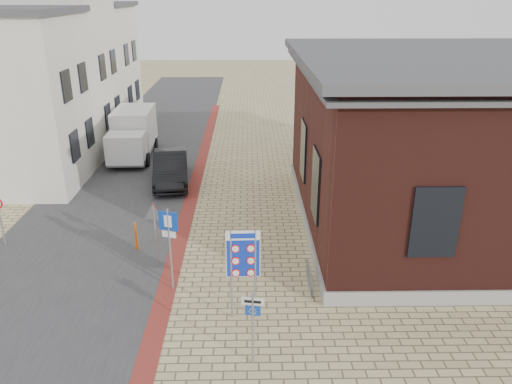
# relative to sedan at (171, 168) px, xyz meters

# --- Properties ---
(ground) EXTENTS (120.00, 120.00, 0.00)m
(ground) POSITION_rel_sedan_xyz_m (3.20, -11.71, -0.77)
(ground) COLOR tan
(ground) RESTS_ON ground
(road_strip) EXTENTS (7.00, 60.00, 0.02)m
(road_strip) POSITION_rel_sedan_xyz_m (-2.30, 3.29, -0.76)
(road_strip) COLOR #38383A
(road_strip) RESTS_ON ground
(curb_strip) EXTENTS (0.60, 40.00, 0.02)m
(curb_strip) POSITION_rel_sedan_xyz_m (1.20, -1.71, -0.76)
(curb_strip) COLOR maroon
(curb_strip) RESTS_ON ground
(brick_building) EXTENTS (13.00, 13.00, 6.80)m
(brick_building) POSITION_rel_sedan_xyz_m (12.19, -4.71, 2.71)
(brick_building) COLOR gray
(brick_building) RESTS_ON ground
(townhouse_near) EXTENTS (7.40, 6.40, 8.30)m
(townhouse_near) POSITION_rel_sedan_xyz_m (-7.79, 0.29, 3.39)
(townhouse_near) COLOR white
(townhouse_near) RESTS_ON ground
(townhouse_mid) EXTENTS (7.40, 6.40, 9.10)m
(townhouse_mid) POSITION_rel_sedan_xyz_m (-7.79, 6.29, 3.79)
(townhouse_mid) COLOR white
(townhouse_mid) RESTS_ON ground
(townhouse_far) EXTENTS (7.40, 6.40, 8.30)m
(townhouse_far) POSITION_rel_sedan_xyz_m (-7.79, 12.29, 3.39)
(townhouse_far) COLOR white
(townhouse_far) RESTS_ON ground
(bike_rack) EXTENTS (0.08, 1.80, 0.60)m
(bike_rack) POSITION_rel_sedan_xyz_m (5.85, -9.51, -0.51)
(bike_rack) COLOR slate
(bike_rack) RESTS_ON ground
(sedan) EXTENTS (2.21, 4.86, 1.55)m
(sedan) POSITION_rel_sedan_xyz_m (0.00, 0.00, 0.00)
(sedan) COLOR black
(sedan) RESTS_ON ground
(box_truck) EXTENTS (2.32, 5.19, 2.69)m
(box_truck) POSITION_rel_sedan_xyz_m (-2.71, 4.15, 0.61)
(box_truck) COLOR slate
(box_truck) RESTS_ON ground
(border_sign) EXTENTS (0.97, 0.09, 2.83)m
(border_sign) POSITION_rel_sedan_xyz_m (3.70, -11.22, 1.26)
(border_sign) COLOR gray
(border_sign) RESTS_ON ground
(essen_sign) EXTENTS (0.57, 0.13, 2.12)m
(essen_sign) POSITION_rel_sedan_xyz_m (3.95, -13.21, 0.60)
(essen_sign) COLOR gray
(essen_sign) RESTS_ON ground
(parking_sign) EXTENTS (0.61, 0.22, 2.82)m
(parking_sign) POSITION_rel_sedan_xyz_m (1.40, -9.71, 1.17)
(parking_sign) COLOR gray
(parking_sign) RESTS_ON ground
(yield_sign) EXTENTS (0.82, 0.25, 2.33)m
(yield_sign) POSITION_rel_sedan_xyz_m (0.68, -8.21, 1.00)
(yield_sign) COLOR gray
(yield_sign) RESTS_ON ground
(bollard) EXTENTS (0.12, 0.12, 1.09)m
(bollard) POSITION_rel_sedan_xyz_m (-0.30, -7.00, -0.23)
(bollard) COLOR #D7530B
(bollard) RESTS_ON ground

